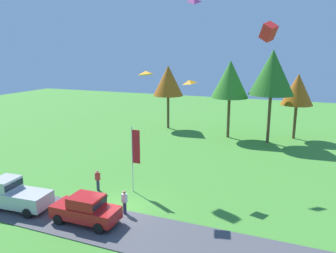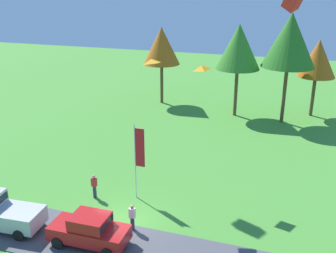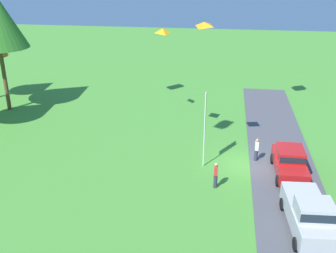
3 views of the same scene
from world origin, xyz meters
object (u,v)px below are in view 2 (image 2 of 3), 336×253
at_px(person_on_lawn, 94,186).
at_px(tree_far_left, 162,46).
at_px(tree_left_of_center, 318,59).
at_px(person_beside_suv, 132,218).
at_px(kite_box_low_drifter, 293,0).
at_px(flag_banner, 138,153).
at_px(car_sedan_near_entrance, 90,229).
at_px(tree_lone_near, 239,47).
at_px(kite_diamond_high_left, 151,61).
at_px(kite_diamond_near_flag, 201,68).
at_px(tree_right_of_center, 290,40).

distance_m(person_on_lawn, tree_far_left, 23.49).
relative_size(person_on_lawn, tree_left_of_center, 0.21).
xyz_separation_m(person_on_lawn, tree_far_left, (-3.05, 22.52, 5.94)).
bearing_deg(person_beside_suv, kite_box_low_drifter, 61.35).
bearing_deg(kite_box_low_drifter, flag_banner, -130.29).
distance_m(car_sedan_near_entrance, person_on_lawn, 5.17).
xyz_separation_m(person_beside_suv, tree_far_left, (-6.97, 25.17, 5.94)).
bearing_deg(tree_lone_near, kite_diamond_high_left, -96.92).
height_order(person_on_lawn, flag_banner, flag_banner).
bearing_deg(kite_box_low_drifter, car_sedan_near_entrance, -120.30).
bearing_deg(person_beside_suv, car_sedan_near_entrance, -130.06).
distance_m(car_sedan_near_entrance, kite_diamond_high_left, 10.30).
distance_m(car_sedan_near_entrance, tree_left_of_center, 30.61).
height_order(flag_banner, kite_diamond_near_flag, kite_diamond_near_flag).
bearing_deg(tree_left_of_center, tree_lone_near, -162.16).
relative_size(car_sedan_near_entrance, tree_lone_near, 0.45).
height_order(tree_right_of_center, flag_banner, tree_right_of_center).
xyz_separation_m(tree_lone_near, kite_box_low_drifter, (5.19, -9.71, 5.11)).
bearing_deg(tree_left_of_center, person_beside_suv, -111.45).
bearing_deg(kite_diamond_high_left, tree_lone_near, 83.08).
xyz_separation_m(tree_right_of_center, kite_box_low_drifter, (0.15, -9.01, 4.12)).
bearing_deg(tree_far_left, kite_diamond_high_left, -72.22).
distance_m(tree_lone_near, kite_diamond_near_flag, 16.32).
distance_m(tree_right_of_center, kite_diamond_near_flag, 16.37).
bearing_deg(kite_diamond_near_flag, tree_far_left, 116.68).
height_order(car_sedan_near_entrance, kite_diamond_near_flag, kite_diamond_near_flag).
height_order(person_on_lawn, kite_diamond_high_left, kite_diamond_high_left).
bearing_deg(kite_diamond_near_flag, person_beside_suv, -107.70).
distance_m(tree_right_of_center, tree_left_of_center, 4.89).
height_order(tree_far_left, flag_banner, tree_far_left).
bearing_deg(flag_banner, kite_diamond_high_left, 21.09).
xyz_separation_m(car_sedan_near_entrance, kite_diamond_near_flag, (3.89, 8.91, 7.46)).
relative_size(tree_left_of_center, flag_banner, 1.55).
xyz_separation_m(person_beside_suv, person_on_lawn, (-3.92, 2.65, 0.00)).
height_order(car_sedan_near_entrance, tree_left_of_center, tree_left_of_center).
height_order(tree_lone_near, kite_box_low_drifter, kite_box_low_drifter).
xyz_separation_m(tree_right_of_center, flag_banner, (-8.24, -18.92, -5.08)).
xyz_separation_m(car_sedan_near_entrance, person_beside_suv, (1.68, 2.00, -0.16)).
distance_m(kite_box_low_drifter, kite_diamond_near_flag, 9.30).
bearing_deg(person_beside_suv, tree_right_of_center, 72.22).
xyz_separation_m(kite_diamond_near_flag, kite_diamond_high_left, (-2.36, -3.00, 0.83)).
distance_m(person_beside_suv, person_on_lawn, 4.73).
bearing_deg(car_sedan_near_entrance, tree_far_left, 101.01).
height_order(person_on_lawn, tree_right_of_center, tree_right_of_center).
bearing_deg(kite_diamond_near_flag, kite_diamond_high_left, -128.26).
relative_size(person_beside_suv, tree_lone_near, 0.17).
height_order(person_beside_suv, tree_lone_near, tree_lone_near).
relative_size(person_beside_suv, flag_banner, 0.32).
relative_size(tree_right_of_center, flag_banner, 2.09).
bearing_deg(kite_diamond_high_left, tree_far_left, 107.78).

